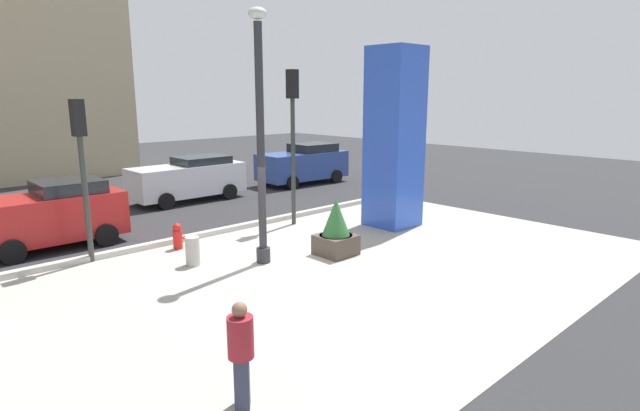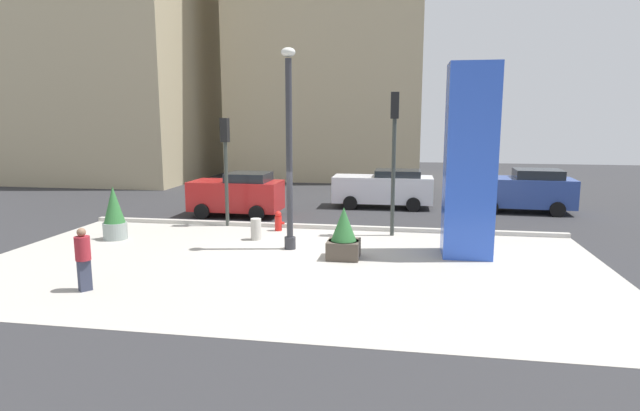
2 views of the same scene
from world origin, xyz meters
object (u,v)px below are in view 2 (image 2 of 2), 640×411
at_px(potted_plant_curbside, 344,236).
at_px(fire_hydrant, 278,221).
at_px(pedestrian_crossing, 83,256).
at_px(car_curb_west, 384,188).
at_px(concrete_bollard, 256,229).
at_px(car_intersection, 238,194).
at_px(traffic_light_far_side, 226,154).
at_px(car_passing_lane, 523,190).
at_px(potted_plant_mid_plaza, 114,215).
at_px(traffic_light_corner, 394,141).
at_px(lamp_post, 289,154).
at_px(art_pillar_blue, 470,162).

bearing_deg(potted_plant_curbside, fire_hydrant, 130.05).
bearing_deg(pedestrian_crossing, car_curb_west, 63.50).
height_order(concrete_bollard, car_intersection, car_intersection).
distance_m(potted_plant_curbside, traffic_light_far_side, 6.74).
distance_m(traffic_light_far_side, car_passing_lane, 13.12).
height_order(potted_plant_curbside, fire_hydrant, potted_plant_curbside).
bearing_deg(potted_plant_mid_plaza, traffic_light_corner, 12.96).
bearing_deg(car_curb_west, potted_plant_curbside, -94.65).
bearing_deg(fire_hydrant, car_intersection, 132.88).
bearing_deg(potted_plant_curbside, lamp_post, 155.90).
bearing_deg(potted_plant_mid_plaza, car_curb_west, 42.26).
xyz_separation_m(potted_plant_mid_plaza, pedestrian_crossing, (2.27, -5.15, -0.00)).
distance_m(potted_plant_curbside, potted_plant_mid_plaza, 8.18).
relative_size(potted_plant_curbside, car_passing_lane, 0.35).
relative_size(fire_hydrant, traffic_light_corner, 0.15).
bearing_deg(car_intersection, fire_hydrant, -47.12).
xyz_separation_m(lamp_post, potted_plant_curbside, (1.83, -0.82, -2.36)).
height_order(traffic_light_far_side, pedestrian_crossing, traffic_light_far_side).
bearing_deg(pedestrian_crossing, art_pillar_blue, 27.86).
xyz_separation_m(potted_plant_mid_plaza, fire_hydrant, (5.24, 2.25, -0.50)).
bearing_deg(traffic_light_corner, potted_plant_mid_plaza, -167.04).
relative_size(potted_plant_curbside, pedestrian_crossing, 0.99).
relative_size(art_pillar_blue, potted_plant_curbside, 3.68).
height_order(lamp_post, fire_hydrant, lamp_post).
xyz_separation_m(art_pillar_blue, car_intersection, (-8.95, 5.03, -1.92)).
distance_m(art_pillar_blue, concrete_bollard, 7.39).
bearing_deg(potted_plant_mid_plaza, art_pillar_blue, -0.72).
bearing_deg(lamp_post, traffic_light_corner, 38.42).
bearing_deg(art_pillar_blue, traffic_light_far_side, 161.24).
height_order(potted_plant_curbside, traffic_light_far_side, traffic_light_far_side).
xyz_separation_m(concrete_bollard, pedestrian_crossing, (-2.56, -5.86, 0.49)).
bearing_deg(concrete_bollard, lamp_post, -35.99).
height_order(art_pillar_blue, pedestrian_crossing, art_pillar_blue).
relative_size(traffic_light_far_side, pedestrian_crossing, 2.65).
bearing_deg(art_pillar_blue, potted_plant_curbside, -164.58).
height_order(art_pillar_blue, car_intersection, art_pillar_blue).
bearing_deg(pedestrian_crossing, potted_plant_curbside, 34.47).
height_order(lamp_post, car_curb_west, lamp_post).
bearing_deg(lamp_post, potted_plant_curbside, -24.10).
bearing_deg(potted_plant_curbside, car_passing_lane, 52.87).
bearing_deg(potted_plant_mid_plaza, lamp_post, -3.04).
bearing_deg(car_intersection, traffic_light_far_side, -82.52).
bearing_deg(concrete_bollard, car_curb_west, 61.31).
distance_m(lamp_post, potted_plant_mid_plaza, 6.65).
height_order(concrete_bollard, pedestrian_crossing, pedestrian_crossing).
bearing_deg(car_passing_lane, fire_hydrant, -149.69).
distance_m(potted_plant_curbside, pedestrian_crossing, 7.07).
xyz_separation_m(potted_plant_curbside, pedestrian_crossing, (-5.83, -4.00, 0.18)).
distance_m(potted_plant_mid_plaza, pedestrian_crossing, 5.63).
height_order(car_passing_lane, car_intersection, car_passing_lane).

